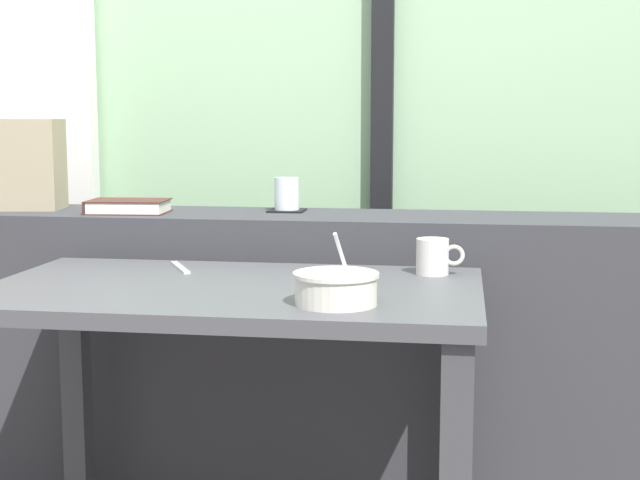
{
  "coord_description": "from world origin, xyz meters",
  "views": [
    {
      "loc": [
        0.5,
        -1.94,
        1.11
      ],
      "look_at": [
        0.14,
        0.39,
        0.79
      ],
      "focal_mm": 51.73,
      "sensor_mm": 36.0,
      "label": 1
    }
  ],
  "objects_px": {
    "closed_book": "(128,206)",
    "throw_pillow": "(5,164)",
    "juice_glass": "(287,195)",
    "ceramic_mug": "(433,256)",
    "fork_utensil": "(180,267)",
    "coaster_square": "(287,211)",
    "soup_bowl": "(336,289)",
    "breakfast_table": "(234,342)"
  },
  "relations": [
    {
      "from": "ceramic_mug",
      "to": "juice_glass",
      "type": "bearing_deg",
      "value": 136.68
    },
    {
      "from": "closed_book",
      "to": "fork_utensil",
      "type": "height_order",
      "value": "closed_book"
    },
    {
      "from": "soup_bowl",
      "to": "coaster_square",
      "type": "bearing_deg",
      "value": 107.61
    },
    {
      "from": "throw_pillow",
      "to": "fork_utensil",
      "type": "relative_size",
      "value": 1.88
    },
    {
      "from": "soup_bowl",
      "to": "ceramic_mug",
      "type": "xyz_separation_m",
      "value": [
        0.18,
        0.38,
        0.01
      ]
    },
    {
      "from": "breakfast_table",
      "to": "closed_book",
      "type": "xyz_separation_m",
      "value": [
        -0.43,
        0.51,
        0.25
      ]
    },
    {
      "from": "breakfast_table",
      "to": "coaster_square",
      "type": "xyz_separation_m",
      "value": [
        0.0,
        0.61,
        0.23
      ]
    },
    {
      "from": "closed_book",
      "to": "soup_bowl",
      "type": "distance_m",
      "value": 0.96
    },
    {
      "from": "breakfast_table",
      "to": "fork_utensil",
      "type": "relative_size",
      "value": 6.39
    },
    {
      "from": "soup_bowl",
      "to": "fork_utensil",
      "type": "relative_size",
      "value": 1.0
    },
    {
      "from": "soup_bowl",
      "to": "throw_pillow",
      "type": "bearing_deg",
      "value": 145.85
    },
    {
      "from": "closed_book",
      "to": "throw_pillow",
      "type": "relative_size",
      "value": 0.71
    },
    {
      "from": "juice_glass",
      "to": "fork_utensil",
      "type": "bearing_deg",
      "value": -114.24
    },
    {
      "from": "juice_glass",
      "to": "soup_bowl",
      "type": "xyz_separation_m",
      "value": [
        0.25,
        -0.78,
        -0.11
      ]
    },
    {
      "from": "breakfast_table",
      "to": "coaster_square",
      "type": "height_order",
      "value": "coaster_square"
    },
    {
      "from": "ceramic_mug",
      "to": "fork_utensil",
      "type": "bearing_deg",
      "value": -178.93
    },
    {
      "from": "coaster_square",
      "to": "throw_pillow",
      "type": "distance_m",
      "value": 0.83
    },
    {
      "from": "closed_book",
      "to": "throw_pillow",
      "type": "height_order",
      "value": "throw_pillow"
    },
    {
      "from": "closed_book",
      "to": "soup_bowl",
      "type": "bearing_deg",
      "value": -44.85
    },
    {
      "from": "breakfast_table",
      "to": "juice_glass",
      "type": "distance_m",
      "value": 0.67
    },
    {
      "from": "juice_glass",
      "to": "ceramic_mug",
      "type": "bearing_deg",
      "value": -43.32
    },
    {
      "from": "closed_book",
      "to": "ceramic_mug",
      "type": "relative_size",
      "value": 2.02
    },
    {
      "from": "soup_bowl",
      "to": "fork_utensil",
      "type": "distance_m",
      "value": 0.57
    },
    {
      "from": "breakfast_table",
      "to": "juice_glass",
      "type": "height_order",
      "value": "juice_glass"
    },
    {
      "from": "fork_utensil",
      "to": "ceramic_mug",
      "type": "relative_size",
      "value": 1.5
    },
    {
      "from": "coaster_square",
      "to": "juice_glass",
      "type": "bearing_deg",
      "value": 0.0
    },
    {
      "from": "soup_bowl",
      "to": "ceramic_mug",
      "type": "height_order",
      "value": "soup_bowl"
    },
    {
      "from": "coaster_square",
      "to": "soup_bowl",
      "type": "xyz_separation_m",
      "value": [
        0.25,
        -0.78,
        -0.07
      ]
    },
    {
      "from": "juice_glass",
      "to": "ceramic_mug",
      "type": "xyz_separation_m",
      "value": [
        0.43,
        -0.4,
        -0.1
      ]
    },
    {
      "from": "breakfast_table",
      "to": "coaster_square",
      "type": "bearing_deg",
      "value": 89.65
    },
    {
      "from": "fork_utensil",
      "to": "ceramic_mug",
      "type": "distance_m",
      "value": 0.61
    },
    {
      "from": "breakfast_table",
      "to": "soup_bowl",
      "type": "xyz_separation_m",
      "value": [
        0.25,
        -0.17,
        0.16
      ]
    },
    {
      "from": "juice_glass",
      "to": "coaster_square",
      "type": "bearing_deg",
      "value": 0.0
    },
    {
      "from": "fork_utensil",
      "to": "ceramic_mug",
      "type": "bearing_deg",
      "value": -27.28
    },
    {
      "from": "closed_book",
      "to": "fork_utensil",
      "type": "bearing_deg",
      "value": -51.46
    },
    {
      "from": "breakfast_table",
      "to": "ceramic_mug",
      "type": "relative_size",
      "value": 9.61
    },
    {
      "from": "breakfast_table",
      "to": "ceramic_mug",
      "type": "distance_m",
      "value": 0.51
    },
    {
      "from": "throw_pillow",
      "to": "closed_book",
      "type": "bearing_deg",
      "value": -6.7
    },
    {
      "from": "soup_bowl",
      "to": "closed_book",
      "type": "bearing_deg",
      "value": 135.15
    },
    {
      "from": "closed_book",
      "to": "ceramic_mug",
      "type": "bearing_deg",
      "value": -19.07
    },
    {
      "from": "closed_book",
      "to": "ceramic_mug",
      "type": "xyz_separation_m",
      "value": [
        0.86,
        -0.3,
        -0.08
      ]
    },
    {
      "from": "ceramic_mug",
      "to": "soup_bowl",
      "type": "bearing_deg",
      "value": -115.16
    }
  ]
}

